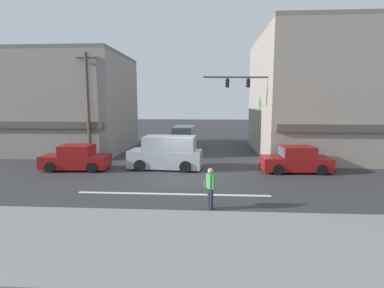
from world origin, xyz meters
TOP-DOWN VIEW (x-y plane):
  - ground_plane at (0.00, 0.00)m, footprint 120.00×120.00m
  - lane_marking_stripe at (0.00, -3.50)m, footprint 9.00×0.24m
  - sidewalk_curb at (0.00, -8.50)m, footprint 40.00×5.00m
  - building_left_block at (-11.64, 8.88)m, footprint 11.71×9.28m
  - building_right_corner at (11.46, 8.65)m, footprint 11.68×12.16m
  - street_tree at (7.44, 7.56)m, footprint 3.83×3.83m
  - utility_pole_near_left at (-7.05, 4.12)m, footprint 1.40×0.22m
  - traffic_light_mast at (4.97, 4.34)m, footprint 4.87×0.69m
  - van_crossing_center at (-1.07, 1.85)m, footprint 4.71×2.27m
  - van_waiting_far at (-0.73, 9.86)m, footprint 2.23×4.69m
  - sedan_crossing_rightbound at (6.93, 1.48)m, footprint 4.17×2.01m
  - sedan_parked_curbside at (-6.75, 1.19)m, footprint 4.18×2.04m
  - pedestrian_foreground_with_bag at (1.72, -5.36)m, footprint 0.45×0.68m

SIDE VIEW (x-z plane):
  - ground_plane at x=0.00m, z-range 0.00..0.00m
  - lane_marking_stripe at x=0.00m, z-range 0.00..0.01m
  - sidewalk_curb at x=0.00m, z-range 0.00..0.16m
  - sedan_crossing_rightbound at x=6.93m, z-range -0.08..1.50m
  - sedan_parked_curbside at x=-6.75m, z-range -0.08..1.50m
  - pedestrian_foreground_with_bag at x=1.72m, z-range 0.12..1.79m
  - van_crossing_center at x=-1.07m, z-range -0.05..2.06m
  - van_waiting_far at x=-0.73m, z-range -0.05..2.06m
  - utility_pole_near_left at x=-7.05m, z-range 0.15..7.88m
  - street_tree at x=7.44m, z-range 1.11..7.18m
  - building_left_block at x=-11.64m, z-range 0.00..8.35m
  - traffic_light_mast at x=4.97m, z-range 1.08..7.28m
  - building_right_corner at x=11.46m, z-range 0.00..9.80m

